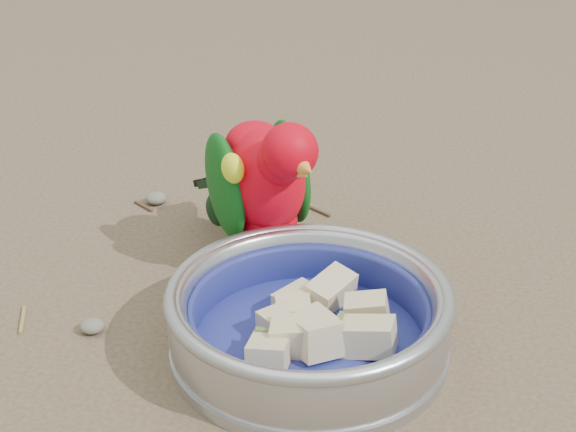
# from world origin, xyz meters

# --- Properties ---
(ground) EXTENTS (60.00, 60.00, 0.00)m
(ground) POSITION_xyz_m (0.00, 0.00, 0.00)
(ground) COLOR brown
(food_bowl) EXTENTS (0.23, 0.23, 0.02)m
(food_bowl) POSITION_xyz_m (0.07, 0.08, 0.01)
(food_bowl) COLOR #B2B2BA
(food_bowl) RESTS_ON ground
(bowl_wall) EXTENTS (0.23, 0.23, 0.04)m
(bowl_wall) POSITION_xyz_m (0.07, 0.08, 0.04)
(bowl_wall) COLOR #B2B2BA
(bowl_wall) RESTS_ON food_bowl
(fruit_wedges) EXTENTS (0.14, 0.14, 0.03)m
(fruit_wedges) POSITION_xyz_m (0.07, 0.08, 0.03)
(fruit_wedges) COLOR beige
(fruit_wedges) RESTS_ON food_bowl
(lory_parrot) EXTENTS (0.19, 0.21, 0.16)m
(lory_parrot) POSITION_xyz_m (0.02, 0.21, 0.08)
(lory_parrot) COLOR red
(lory_parrot) RESTS_ON ground
(ground_debris) EXTENTS (0.90, 0.80, 0.01)m
(ground_debris) POSITION_xyz_m (-0.01, 0.04, 0.00)
(ground_debris) COLOR olive
(ground_debris) RESTS_ON ground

